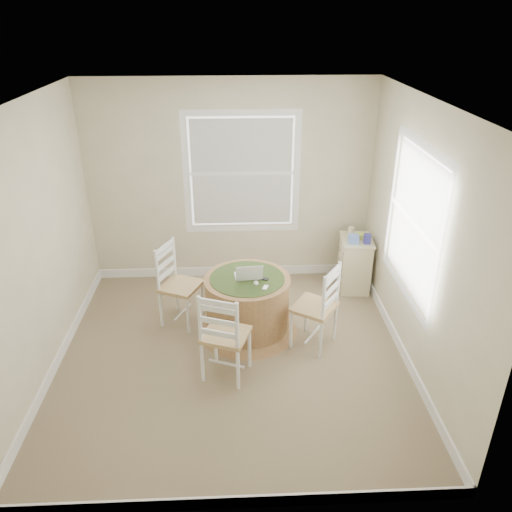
{
  "coord_description": "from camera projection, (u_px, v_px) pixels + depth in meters",
  "views": [
    {
      "loc": [
        0.05,
        -4.25,
        3.3
      ],
      "look_at": [
        0.27,
        0.45,
        0.95
      ],
      "focal_mm": 35.0,
      "sensor_mm": 36.0,
      "label": 1
    }
  ],
  "objects": [
    {
      "name": "laptop",
      "position": [
        249.0,
        275.0,
        5.4
      ],
      "size": [
        0.31,
        0.28,
        0.21
      ],
      "rotation": [
        0.0,
        0.0,
        3.22
      ],
      "color": "white",
      "rests_on": "round_table"
    },
    {
      "name": "keys",
      "position": [
        265.0,
        279.0,
        5.37
      ],
      "size": [
        0.07,
        0.07,
        0.02
      ],
      "primitive_type": "cube",
      "rotation": [
        0.0,
        0.0,
        -0.34
      ],
      "color": "black",
      "rests_on": "round_table"
    },
    {
      "name": "box_yellow",
      "position": [
        361.0,
        236.0,
        6.27
      ],
      "size": [
        0.16,
        0.11,
        0.06
      ],
      "primitive_type": "cube",
      "rotation": [
        0.0,
        0.0,
        -0.09
      ],
      "color": "#CADC4D",
      "rests_on": "corner_chest"
    },
    {
      "name": "chair_left",
      "position": [
        181.0,
        286.0,
        5.65
      ],
      "size": [
        0.54,
        0.55,
        0.95
      ],
      "primitive_type": null,
      "rotation": [
        0.0,
        0.0,
        1.15
      ],
      "color": "white",
      "rests_on": "ground"
    },
    {
      "name": "box_blue",
      "position": [
        366.0,
        238.0,
        6.13
      ],
      "size": [
        0.09,
        0.09,
        0.12
      ],
      "primitive_type": "cube",
      "rotation": [
        0.0,
        0.0,
        -0.09
      ],
      "color": "#34339B",
      "rests_on": "corner_chest"
    },
    {
      "name": "corner_chest",
      "position": [
        354.0,
        264.0,
        6.41
      ],
      "size": [
        0.44,
        0.56,
        0.69
      ],
      "rotation": [
        0.0,
        0.0,
        -0.09
      ],
      "color": "beige",
      "rests_on": "ground"
    },
    {
      "name": "chair_right",
      "position": [
        314.0,
        307.0,
        5.25
      ],
      "size": [
        0.57,
        0.57,
        0.95
      ],
      "primitive_type": null,
      "rotation": [
        0.0,
        0.0,
        -2.16
      ],
      "color": "white",
      "rests_on": "ground"
    },
    {
      "name": "round_table",
      "position": [
        247.0,
        302.0,
        5.53
      ],
      "size": [
        1.12,
        1.12,
        0.68
      ],
      "rotation": [
        0.0,
        0.0,
        -0.34
      ],
      "color": "#9E7346",
      "rests_on": "ground"
    },
    {
      "name": "mouse",
      "position": [
        256.0,
        283.0,
        5.3
      ],
      "size": [
        0.08,
        0.1,
        0.03
      ],
      "primitive_type": "ellipsoid",
      "rotation": [
        0.0,
        0.0,
        -0.34
      ],
      "color": "white",
      "rests_on": "round_table"
    },
    {
      "name": "cup_cream",
      "position": [
        352.0,
        231.0,
        6.38
      ],
      "size": [
        0.07,
        0.07,
        0.09
      ],
      "primitive_type": "cylinder",
      "color": "beige",
      "rests_on": "corner_chest"
    },
    {
      "name": "chair_near",
      "position": [
        226.0,
        334.0,
        4.81
      ],
      "size": [
        0.53,
        0.52,
        0.95
      ],
      "primitive_type": null,
      "rotation": [
        0.0,
        0.0,
        2.79
      ],
      "color": "white",
      "rests_on": "ground"
    },
    {
      "name": "room",
      "position": [
        247.0,
        237.0,
        4.84
      ],
      "size": [
        3.64,
        3.64,
        2.64
      ],
      "color": "#796A4D",
      "rests_on": "ground"
    },
    {
      "name": "tissue_box",
      "position": [
        354.0,
        239.0,
        6.15
      ],
      "size": [
        0.13,
        0.13,
        0.1
      ],
      "primitive_type": "cube",
      "rotation": [
        0.0,
        0.0,
        -0.09
      ],
      "color": "#6283E0",
      "rests_on": "corner_chest"
    },
    {
      "name": "phone",
      "position": [
        265.0,
        288.0,
        5.21
      ],
      "size": [
        0.07,
        0.1,
        0.02
      ],
      "primitive_type": "cube",
      "rotation": [
        0.0,
        0.0,
        -0.34
      ],
      "color": "#B7BABF",
      "rests_on": "round_table"
    }
  ]
}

